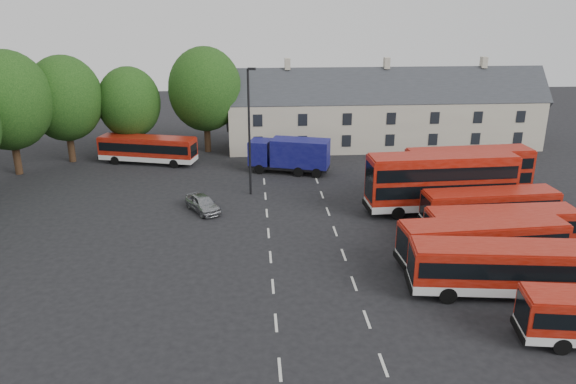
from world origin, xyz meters
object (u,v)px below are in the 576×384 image
box_truck (290,154)px  lamppost (249,129)px  silver_car (203,203)px  bus_dd_south (441,180)px

box_truck → lamppost: 8.18m
silver_car → lamppost: (3.92, 3.90, 5.20)m
box_truck → silver_car: bearing=-112.0°
box_truck → silver_car: (-7.84, -9.87, -1.22)m
bus_dd_south → box_truck: (-11.29, 11.24, -0.83)m
silver_car → lamppost: size_ratio=0.37×
box_truck → lamppost: (-3.92, -5.97, 3.98)m
bus_dd_south → silver_car: bearing=173.3°
lamppost → box_truck: bearing=56.7°
silver_car → bus_dd_south: bearing=-34.5°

